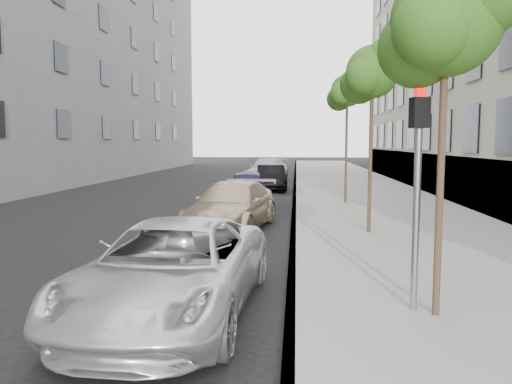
# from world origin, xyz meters

# --- Properties ---
(ground) EXTENTS (160.00, 160.00, 0.00)m
(ground) POSITION_xyz_m (0.00, 0.00, 0.00)
(ground) COLOR black
(ground) RESTS_ON ground
(sidewalk) EXTENTS (6.40, 72.00, 0.14)m
(sidewalk) POSITION_xyz_m (4.30, 24.00, 0.07)
(sidewalk) COLOR gray
(sidewalk) RESTS_ON ground
(curb) EXTENTS (0.15, 72.00, 0.14)m
(curb) POSITION_xyz_m (1.18, 24.00, 0.07)
(curb) COLOR #9E9B93
(curb) RESTS_ON ground
(tree_near) EXTENTS (1.79, 1.59, 4.88)m
(tree_near) POSITION_xyz_m (3.23, 1.50, 4.13)
(tree_near) COLOR #38281C
(tree_near) RESTS_ON sidewalk
(tree_mid) EXTENTS (1.71, 1.51, 5.07)m
(tree_mid) POSITION_xyz_m (3.23, 8.00, 4.36)
(tree_mid) COLOR #38281C
(tree_mid) RESTS_ON sidewalk
(tree_far) EXTENTS (1.64, 1.44, 5.21)m
(tree_far) POSITION_xyz_m (3.23, 14.50, 4.53)
(tree_far) COLOR #38281C
(tree_far) RESTS_ON sidewalk
(signal_pole) EXTENTS (0.28, 0.24, 3.13)m
(signal_pole) POSITION_xyz_m (2.94, 1.68, 2.10)
(signal_pole) COLOR #939699
(signal_pole) RESTS_ON sidewalk
(minivan) EXTENTS (2.53, 5.06, 1.38)m
(minivan) POSITION_xyz_m (-0.54, 1.56, 0.69)
(minivan) COLOR silver
(minivan) RESTS_ON ground
(suv) EXTENTS (2.67, 5.00, 1.38)m
(suv) POSITION_xyz_m (-0.61, 8.78, 0.69)
(suv) COLOR tan
(suv) RESTS_ON ground
(sedan_blue) EXTENTS (1.77, 4.05, 1.36)m
(sedan_blue) POSITION_xyz_m (-0.81, 15.22, 0.68)
(sedan_blue) COLOR #111539
(sedan_blue) RESTS_ON ground
(sedan_black) EXTENTS (1.85, 4.17, 1.33)m
(sedan_black) POSITION_xyz_m (-0.10, 20.99, 0.67)
(sedan_black) COLOR black
(sedan_black) RESTS_ON ground
(sedan_rear) EXTENTS (2.87, 5.44, 1.50)m
(sedan_rear) POSITION_xyz_m (-0.59, 26.20, 0.75)
(sedan_rear) COLOR #9C9EA4
(sedan_rear) RESTS_ON ground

